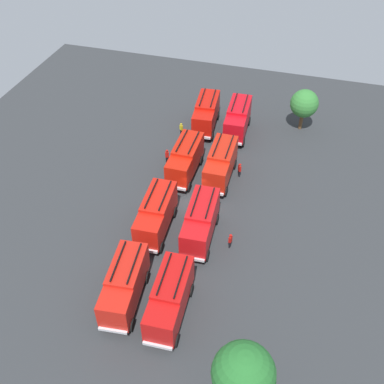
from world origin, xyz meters
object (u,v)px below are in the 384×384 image
(fire_truck_4, at_px, (238,119))
(tree_0, at_px, (304,104))
(fire_truck_2, at_px, (156,214))
(traffic_cone_0, at_px, (102,293))
(fire_truck_6, at_px, (200,222))
(firefighter_0, at_px, (230,240))
(tree_1, at_px, (243,374))
(firefighter_3, at_px, (239,170))
(fire_truck_0, at_px, (206,113))
(fire_truck_1, at_px, (185,159))
(fire_truck_7, at_px, (170,298))
(firefighter_1, at_px, (181,129))
(firefighter_2, at_px, (167,156))
(fire_truck_5, at_px, (221,163))
(fire_truck_3, at_px, (125,284))

(fire_truck_4, xyz_separation_m, tree_0, (-3.31, 7.65, 1.50))
(fire_truck_2, distance_m, traffic_cone_0, 9.21)
(fire_truck_4, height_order, fire_truck_6, same)
(firefighter_0, bearing_deg, fire_truck_4, 110.93)
(tree_1, bearing_deg, firefighter_3, -168.19)
(fire_truck_0, xyz_separation_m, firefighter_3, (8.51, 6.18, -1.20))
(firefighter_3, distance_m, tree_1, 25.91)
(fire_truck_0, bearing_deg, fire_truck_2, -5.34)
(fire_truck_0, distance_m, fire_truck_1, 9.85)
(firefighter_0, xyz_separation_m, traffic_cone_0, (8.60, -9.42, -0.56))
(fire_truck_7, relative_size, firefighter_1, 4.58)
(firefighter_2, relative_size, traffic_cone_0, 2.51)
(fire_truck_5, height_order, firefighter_0, fire_truck_5)
(fire_truck_1, distance_m, firefighter_0, 11.95)
(fire_truck_0, relative_size, firefighter_2, 4.24)
(tree_0, distance_m, tree_1, 36.86)
(tree_1, height_order, traffic_cone_0, tree_1)
(firefighter_1, bearing_deg, fire_truck_7, 51.12)
(fire_truck_4, distance_m, traffic_cone_0, 28.42)
(fire_truck_5, bearing_deg, fire_truck_3, -12.94)
(fire_truck_1, xyz_separation_m, fire_truck_7, (17.99, 4.15, 0.00))
(firefighter_3, distance_m, tree_0, 13.26)
(fire_truck_1, xyz_separation_m, firefighter_2, (-1.46, -2.65, -1.17))
(fire_truck_2, bearing_deg, fire_truck_5, 153.47)
(fire_truck_1, distance_m, fire_truck_3, 17.76)
(fire_truck_5, bearing_deg, traffic_cone_0, -19.28)
(firefighter_3, height_order, tree_0, tree_0)
(fire_truck_7, bearing_deg, firefighter_2, -163.60)
(fire_truck_3, xyz_separation_m, tree_1, (6.02, 11.11, 2.34))
(firefighter_2, distance_m, tree_0, 18.53)
(fire_truck_7, bearing_deg, fire_truck_5, 177.68)
(fire_truck_2, height_order, firefighter_1, fire_truck_2)
(fire_truck_4, xyz_separation_m, fire_truck_6, (18.69, 0.33, 0.00))
(fire_truck_7, height_order, firefighter_3, fire_truck_7)
(fire_truck_1, distance_m, tree_0, 17.50)
(fire_truck_2, bearing_deg, fire_truck_0, 177.15)
(fire_truck_4, distance_m, firefighter_1, 7.18)
(firefighter_3, bearing_deg, tree_0, -148.77)
(firefighter_0, bearing_deg, firefighter_2, 143.43)
(firefighter_0, bearing_deg, fire_truck_1, 138.79)
(fire_truck_4, height_order, firefighter_3, fire_truck_4)
(fire_truck_3, distance_m, firefighter_1, 25.39)
(fire_truck_1, distance_m, firefighter_3, 6.24)
(fire_truck_3, bearing_deg, tree_0, 153.63)
(fire_truck_1, height_order, traffic_cone_0, fire_truck_1)
(fire_truck_7, xyz_separation_m, firefighter_2, (-19.45, -6.80, -1.17))
(firefighter_1, height_order, tree_0, tree_0)
(fire_truck_0, distance_m, firefighter_2, 8.82)
(fire_truck_7, bearing_deg, firefighter_0, 156.96)
(fire_truck_7, bearing_deg, fire_truck_3, -96.15)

